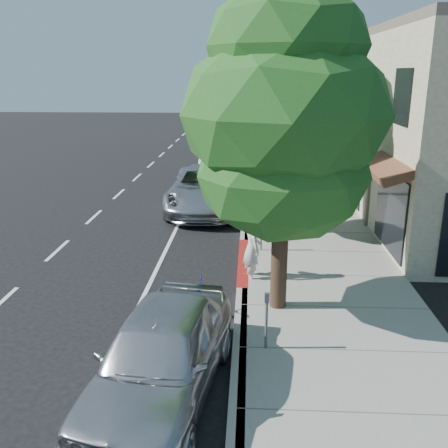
# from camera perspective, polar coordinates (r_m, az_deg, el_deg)

# --- Properties ---
(ground) EXTENTS (120.00, 120.00, 0.00)m
(ground) POSITION_cam_1_polar(r_m,az_deg,el_deg) (14.45, 2.16, -6.21)
(ground) COLOR black
(ground) RESTS_ON ground
(sidewalk) EXTENTS (4.60, 56.00, 0.15)m
(sidewalk) POSITION_cam_1_polar(r_m,az_deg,el_deg) (22.11, 8.50, 2.10)
(sidewalk) COLOR gray
(sidewalk) RESTS_ON ground
(curb) EXTENTS (0.30, 56.00, 0.15)m
(curb) POSITION_cam_1_polar(r_m,az_deg,el_deg) (22.01, 2.53, 2.21)
(curb) COLOR #9E998E
(curb) RESTS_ON ground
(curb_red_segment) EXTENTS (0.32, 4.00, 0.15)m
(curb_red_segment) POSITION_cam_1_polar(r_m,az_deg,el_deg) (15.35, 2.23, -4.48)
(curb_red_segment) COLOR maroon
(curb_red_segment) RESTS_ON ground
(storefront_building) EXTENTS (10.00, 36.00, 7.00)m
(storefront_building) POSITION_cam_1_polar(r_m,az_deg,el_deg) (32.74, 20.28, 12.16)
(storefront_building) COLOR beige
(storefront_building) RESTS_ON ground
(street_tree_0) EXTENTS (4.69, 4.69, 7.61)m
(street_tree_0) POSITION_cam_1_polar(r_m,az_deg,el_deg) (11.35, 6.89, 11.83)
(street_tree_0) COLOR black
(street_tree_0) RESTS_ON ground
(street_tree_1) EXTENTS (4.13, 4.13, 7.92)m
(street_tree_1) POSITION_cam_1_polar(r_m,az_deg,el_deg) (17.30, 5.67, 14.79)
(street_tree_1) COLOR black
(street_tree_1) RESTS_ON ground
(street_tree_2) EXTENTS (4.14, 4.14, 7.50)m
(street_tree_2) POSITION_cam_1_polar(r_m,az_deg,el_deg) (23.31, 5.02, 14.58)
(street_tree_2) COLOR black
(street_tree_2) RESTS_ON ground
(street_tree_3) EXTENTS (4.84, 4.84, 7.62)m
(street_tree_3) POSITION_cam_1_polar(r_m,az_deg,el_deg) (29.30, 4.66, 14.95)
(street_tree_3) COLOR black
(street_tree_3) RESTS_ON ground
(street_tree_4) EXTENTS (4.92, 4.92, 7.74)m
(street_tree_4) POSITION_cam_1_polar(r_m,az_deg,el_deg) (35.30, 4.42, 15.42)
(street_tree_4) COLOR black
(street_tree_4) RESTS_ON ground
(street_tree_5) EXTENTS (5.23, 5.23, 7.46)m
(street_tree_5) POSITION_cam_1_polar(r_m,az_deg,el_deg) (41.30, 4.23, 15.26)
(street_tree_5) COLOR black
(street_tree_5) RESTS_ON ground
(cyclist) EXTENTS (0.69, 0.85, 2.02)m
(cyclist) POSITION_cam_1_polar(r_m,az_deg,el_deg) (13.91, 3.22, -2.69)
(cyclist) COLOR silver
(cyclist) RESTS_ON ground
(bicycle) EXTENTS (1.98, 0.99, 0.99)m
(bicycle) POSITION_cam_1_polar(r_m,az_deg,el_deg) (12.05, -4.97, -8.61)
(bicycle) COLOR #161999
(bicycle) RESTS_ON ground
(silver_suv) EXTENTS (3.07, 6.59, 1.83)m
(silver_suv) POSITION_cam_1_polar(r_m,az_deg,el_deg) (21.33, -2.05, 4.06)
(silver_suv) COLOR #B0B0B5
(silver_suv) RESTS_ON ground
(dark_sedan) EXTENTS (1.64, 4.36, 1.42)m
(dark_sedan) POSITION_cam_1_polar(r_m,az_deg,el_deg) (27.57, -1.23, 6.60)
(dark_sedan) COLOR black
(dark_sedan) RESTS_ON ground
(white_pickup) EXTENTS (2.25, 5.31, 1.53)m
(white_pickup) POSITION_cam_1_polar(r_m,az_deg,el_deg) (32.90, 0.39, 8.40)
(white_pickup) COLOR silver
(white_pickup) RESTS_ON ground
(dark_suv_far) EXTENTS (2.17, 4.46, 1.47)m
(dark_suv_far) POSITION_cam_1_polar(r_m,az_deg,el_deg) (35.49, 1.98, 8.97)
(dark_suv_far) COLOR black
(dark_suv_far) RESTS_ON ground
(near_car_a) EXTENTS (2.65, 5.15, 1.68)m
(near_car_a) POSITION_cam_1_polar(r_m,az_deg,el_deg) (9.30, -7.25, -14.62)
(near_car_a) COLOR #B8B7BD
(near_car_a) RESTS_ON ground
(pedestrian) EXTENTS (1.11, 1.01, 1.85)m
(pedestrian) POSITION_cam_1_polar(r_m,az_deg,el_deg) (25.97, 11.07, 6.46)
(pedestrian) COLOR black
(pedestrian) RESTS_ON sidewalk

